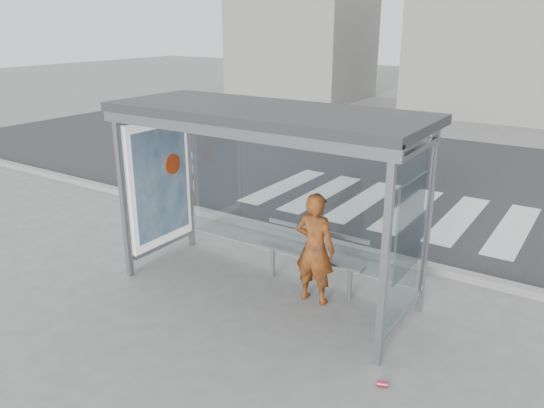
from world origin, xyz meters
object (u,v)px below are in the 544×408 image
(bus_shelter, at_px, (244,152))
(person, at_px, (315,248))
(soda_can, at_px, (382,384))
(bench, at_px, (311,255))

(bus_shelter, distance_m, person, 1.61)
(bus_shelter, height_order, person, bus_shelter)
(soda_can, bearing_deg, person, 141.34)
(person, relative_size, bench, 0.96)
(person, height_order, soda_can, person)
(person, bearing_deg, soda_can, 139.49)
(soda_can, bearing_deg, bus_shelter, 156.84)
(person, relative_size, soda_can, 13.51)
(bus_shelter, distance_m, soda_can, 3.41)
(bus_shelter, xyz_separation_m, bench, (0.83, 0.44, -1.48))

